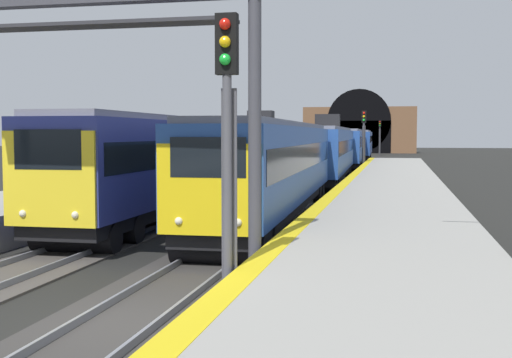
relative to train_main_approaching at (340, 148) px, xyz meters
name	(u,v)px	position (x,y,z in m)	size (l,w,h in m)	color
ground_plane	(120,328)	(-44.95, 0.00, -2.25)	(320.00, 320.00, 0.00)	black
platform_right	(377,313)	(-44.95, -4.52, -1.71)	(112.00, 4.95, 1.08)	#9E9B93
platform_right_edge_strip	(245,274)	(-44.95, -2.30, -1.16)	(112.00, 0.50, 0.01)	yellow
track_main_line	(120,326)	(-44.95, 0.00, -2.21)	(160.00, 3.06, 0.21)	#383533
train_main_approaching	(340,148)	(0.00, 0.00, 0.00)	(80.95, 3.26, 4.82)	#264C99
train_adjacent_platform	(225,154)	(-21.02, 4.39, 0.10)	(37.64, 3.01, 5.04)	navy
railway_signal_near	(227,141)	(-44.57, -1.90, 1.09)	(0.39, 0.38, 5.54)	#4C4C54
railway_signal_mid	(364,136)	(1.81, -1.90, 1.05)	(0.39, 0.38, 5.46)	#38383D
railway_signal_far	(380,134)	(51.48, -1.90, 1.13)	(0.39, 0.38, 5.62)	#38383D
overhead_signal_gantry	(78,63)	(-42.09, 2.20, 2.80)	(0.70, 8.37, 6.67)	#3F3F47
tunnel_portal	(359,130)	(65.88, 2.20, 1.97)	(2.93, 20.38, 11.57)	brown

